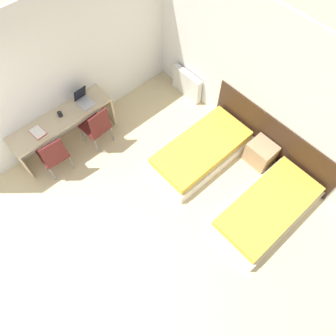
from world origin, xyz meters
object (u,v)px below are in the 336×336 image
at_px(bed_near_window, 201,151).
at_px(nightstand, 261,153).
at_px(chair_near_laptop, 97,126).
at_px(chair_near_notebook, 53,154).
at_px(laptop, 83,100).
at_px(bed_near_door, 268,209).

relative_size(bed_near_window, nightstand, 4.00).
bearing_deg(nightstand, chair_near_laptop, -139.79).
height_order(bed_near_window, nightstand, nightstand).
relative_size(nightstand, chair_near_laptop, 0.49).
height_order(chair_near_notebook, laptop, laptop).
distance_m(bed_near_window, chair_near_notebook, 2.60).
bearing_deg(chair_near_notebook, bed_near_door, 38.60).
bearing_deg(chair_near_notebook, bed_near_window, 58.52).
bearing_deg(bed_near_door, nightstand, 136.42).
distance_m(bed_near_door, chair_near_laptop, 3.30).
bearing_deg(bed_near_door, chair_near_laptop, -158.76).
bearing_deg(bed_near_window, laptop, -149.92).
bearing_deg(nightstand, laptop, -145.53).
bearing_deg(chair_near_laptop, laptop, 165.16).
bearing_deg(laptop, nightstand, 31.20).
xyz_separation_m(bed_near_door, nightstand, (-0.78, 0.74, 0.05)).
relative_size(chair_near_laptop, chair_near_notebook, 1.00).
distance_m(bed_near_window, bed_near_door, 1.56).
height_order(chair_near_laptop, chair_near_notebook, same).
distance_m(bed_near_window, chair_near_laptop, 1.95).
height_order(bed_near_door, chair_near_laptop, chair_near_laptop).
xyz_separation_m(bed_near_door, laptop, (-3.48, -1.11, 0.63)).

